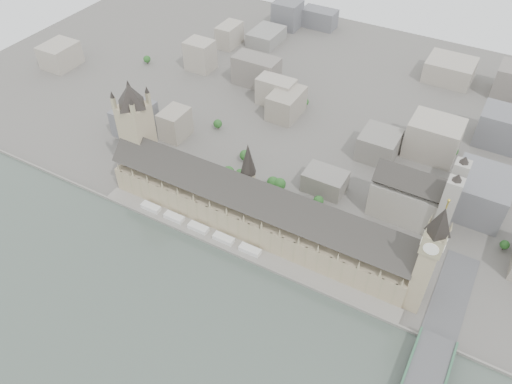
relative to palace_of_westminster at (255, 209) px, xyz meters
The scene contains 11 objects.
ground 30.06m from the palace_of_westminster, 90.00° to the right, with size 900.00×900.00×0.00m, color #595651.
embankment_wall 40.67m from the palace_of_westminster, 90.00° to the right, with size 600.00×1.50×3.00m, color gray.
river_terrace 34.80m from the palace_of_westminster, 90.00° to the right, with size 270.00×15.00×2.00m, color gray.
terrace_tents 51.60m from the palace_of_westminster, 146.28° to the right, with size 118.00×7.00×4.00m.
palace_of_westminster is the anchor object (origin of this frame).
elizabeth_tower 142.94m from the palace_of_westminster, ahead, with size 17.00×17.00×107.50m.
victoria_tower 126.41m from the palace_of_westminster, behind, with size 30.00×30.00×100.00m.
central_tower 37.14m from the palace_of_westminster, 147.79° to the left, with size 13.00×13.00×48.00m.
westminster_abbey 134.09m from the palace_of_westminster, 34.17° to the left, with size 68.00×36.00×64.00m.
city_skyline_inland 225.33m from the palace_of_westminster, 90.00° to the left, with size 720.00×360.00×38.00m, color gray, non-canonical shape.
park_trees 44.22m from the palace_of_westminster, 103.94° to the left, with size 110.00×30.00×15.00m, color #1B4C1C, non-canonical shape.
Camera 1 is at (142.27, -233.15, 310.35)m, focal length 35.00 mm.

